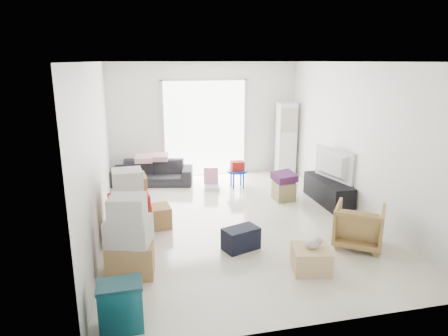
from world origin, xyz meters
The scene contains 21 objects.
room_shell centered at (0.00, 0.00, 1.35)m, with size 4.98×6.48×3.18m.
sliding_door centered at (0.00, 2.98, 1.24)m, with size 2.10×0.04×2.33m.
ac_tower centered at (1.95, 2.65, 0.88)m, with size 0.45×0.30×1.75m, color white.
tv_console centered at (2.00, 0.47, 0.23)m, with size 0.42×1.40×0.47m, color black.
television centered at (2.00, 0.47, 0.54)m, with size 1.07×0.61×0.14m, color black.
sofa centered at (-1.31, 2.50, 0.35)m, with size 1.80×0.53×0.70m, color #242428.
pillow_left centered at (-1.49, 2.46, 0.76)m, with size 0.34×0.27×0.11m, color #C5909E.
pillow_right centered at (-1.12, 2.52, 0.77)m, with size 0.38×0.31×0.13m, color #C5909E.
armchair centered at (1.55, -1.39, 0.35)m, with size 0.69×0.64×0.71m, color #9C7345.
storage_bins centered at (-1.90, -2.61, 0.27)m, with size 0.47×0.34×0.53m.
box_stack_a centered at (-1.80, -1.50, 0.48)m, with size 0.65×0.58×1.08m.
box_stack_b centered at (-1.80, -0.47, 0.50)m, with size 0.66×0.59×1.15m.
box_stack_c centered at (-1.77, 0.16, 0.43)m, with size 0.63×0.54×0.88m.
loose_box centered at (-1.36, 0.01, 0.18)m, with size 0.43×0.43×0.36m, color #9E7147.
duffel_bag centered at (-0.21, -1.11, 0.17)m, with size 0.52×0.31×0.33m, color black.
ottoman centered at (1.20, 0.80, 0.19)m, with size 0.38×0.38×0.38m, color #9C925A.
blanket centered at (1.20, 0.80, 0.45)m, with size 0.42×0.42×0.14m, color #4E2052.
kids_table centered at (0.50, 1.82, 0.42)m, with size 0.46×0.46×0.59m.
toy_walker centered at (-0.07, 1.84, 0.13)m, with size 0.39×0.36×0.45m.
wood_crate centered at (0.54, -1.92, 0.16)m, with size 0.48×0.48×0.32m, color tan.
plush_bunny centered at (0.57, -1.91, 0.38)m, with size 0.27×0.15×0.13m.
Camera 1 is at (-1.66, -6.36, 2.72)m, focal length 32.00 mm.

